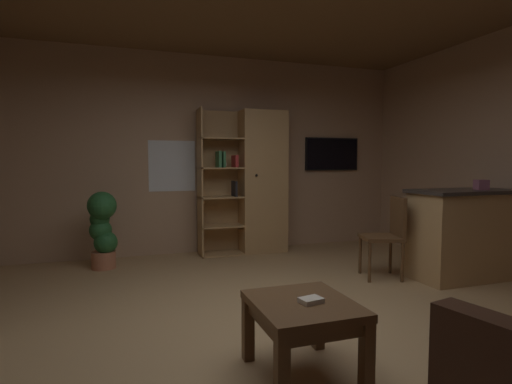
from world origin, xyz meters
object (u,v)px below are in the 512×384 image
kitchen_bar_counter (472,233)px  potted_floor_plant (102,227)px  wall_mounted_tv (332,154)px  tissue_box (481,185)px  dining_chair (388,231)px  coffee_table (303,316)px  table_book_0 (311,300)px  bookshelf_cabinet (257,182)px

kitchen_bar_counter → potted_floor_plant: 4.35m
kitchen_bar_counter → wall_mounted_tv: wall_mounted_tv is taller
tissue_box → dining_chair: size_ratio=0.13×
coffee_table → potted_floor_plant: potted_floor_plant is taller
kitchen_bar_counter → tissue_box: (0.03, -0.07, 0.55)m
potted_floor_plant → kitchen_bar_counter: bearing=-23.9°
kitchen_bar_counter → wall_mounted_tv: 2.51m
dining_chair → wall_mounted_tv: bearing=79.2°
table_book_0 → wall_mounted_tv: bearing=59.1°
bookshelf_cabinet → kitchen_bar_counter: 2.83m
potted_floor_plant → wall_mounted_tv: (3.45, 0.51, 0.93)m
dining_chair → wall_mounted_tv: size_ratio=1.00×
bookshelf_cabinet → wall_mounted_tv: (1.34, 0.21, 0.42)m
bookshelf_cabinet → coffee_table: bearing=-104.3°
table_book_0 → potted_floor_plant: bearing=112.5°
coffee_table → wall_mounted_tv: (2.20, 3.58, 1.07)m
coffee_table → tissue_box: bearing=24.2°
bookshelf_cabinet → kitchen_bar_counter: size_ratio=1.42×
tissue_box → table_book_0: (-2.72, -1.28, -0.58)m
coffee_table → dining_chair: bearing=41.4°
kitchen_bar_counter → coffee_table: bearing=-154.3°
kitchen_bar_counter → dining_chair: (-0.90, 0.30, 0.02)m
table_book_0 → dining_chair: bearing=42.6°
kitchen_bar_counter → table_book_0: kitchen_bar_counter is taller
wall_mounted_tv → coffee_table: bearing=-121.5°
dining_chair → potted_floor_plant: 3.40m
tissue_box → wall_mounted_tv: bearing=103.4°
coffee_table → dining_chair: dining_chair is taller
table_book_0 → kitchen_bar_counter: bearing=26.6°
kitchen_bar_counter → dining_chair: kitchen_bar_counter is taller
bookshelf_cabinet → kitchen_bar_counter: bookshelf_cabinet is taller
tissue_box → dining_chair: tissue_box is taller
bookshelf_cabinet → tissue_box: 2.85m
table_book_0 → potted_floor_plant: potted_floor_plant is taller
coffee_table → wall_mounted_tv: bearing=58.5°
kitchen_bar_counter → tissue_box: size_ratio=12.03×
kitchen_bar_counter → tissue_box: tissue_box is taller
kitchen_bar_counter → tissue_box: 0.56m
potted_floor_plant → dining_chair: bearing=-25.4°
kitchen_bar_counter → wall_mounted_tv: (-0.53, 2.27, 0.94)m
table_book_0 → wall_mounted_tv: size_ratio=0.15×
kitchen_bar_counter → table_book_0: 3.01m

